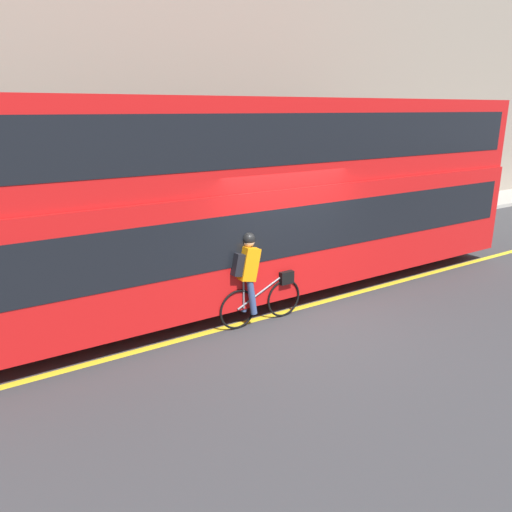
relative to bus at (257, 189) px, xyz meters
name	(u,v)px	position (x,y,z in m)	size (l,w,h in m)	color
ground_plane	(292,317)	(-0.18, -1.37, -2.06)	(80.00, 80.00, 0.00)	#38383A
road_center_line	(283,312)	(-0.18, -1.12, -2.05)	(50.00, 0.14, 0.01)	yellow
sidewalk_curb	(178,252)	(-0.18, 3.33, -1.99)	(60.00, 1.92, 0.13)	#A8A399
building_facade	(151,65)	(-0.18, 4.44, 2.47)	(60.00, 0.30, 9.06)	gray
bus	(257,189)	(0.00, 0.00, 0.00)	(11.83, 2.49, 3.69)	black
cyclist_on_bike	(253,276)	(-0.91, -1.26, -1.19)	(1.62, 0.32, 1.61)	black
trash_bin	(354,209)	(5.71, 3.24, -1.51)	(0.50, 0.50, 0.83)	#515156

